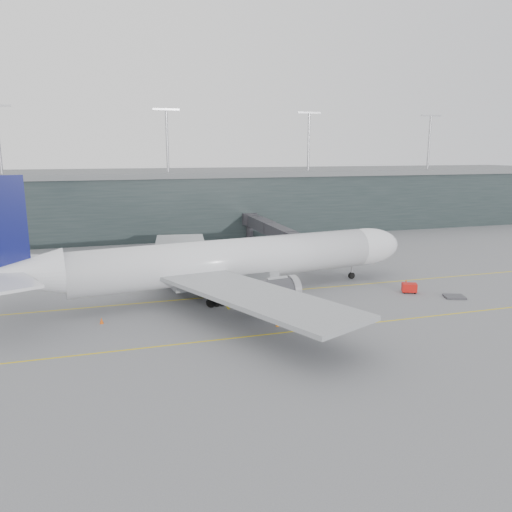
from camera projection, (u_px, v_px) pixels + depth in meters
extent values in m
plane|color=slate|center=(179.00, 292.00, 72.32)|extent=(320.00, 320.00, 0.00)
cube|color=gold|center=(183.00, 299.00, 68.58)|extent=(160.00, 0.25, 0.02)
cube|color=gold|center=(206.00, 341.00, 53.60)|extent=(160.00, 0.25, 0.02)
cube|color=gold|center=(190.00, 261.00, 92.46)|extent=(0.25, 60.00, 0.02)
cube|color=#1E292A|center=(144.00, 204.00, 125.15)|extent=(240.00, 35.00, 14.00)
cube|color=slate|center=(143.00, 173.00, 123.58)|extent=(240.00, 36.00, 1.20)
cylinder|color=#9E9EA3|center=(167.00, 142.00, 114.11)|extent=(0.60, 0.60, 14.00)
cylinder|color=#9E9EA3|center=(309.00, 143.00, 124.08)|extent=(0.60, 0.60, 14.00)
cylinder|color=#9E9EA3|center=(429.00, 143.00, 134.05)|extent=(0.60, 0.60, 14.00)
cylinder|color=silver|center=(230.00, 260.00, 70.04)|extent=(44.07, 11.89, 5.89)
ellipsoid|color=silver|center=(365.00, 247.00, 79.62)|extent=(13.06, 7.54, 5.89)
cone|color=silver|center=(17.00, 275.00, 58.75)|extent=(11.13, 7.05, 5.65)
cube|color=gray|center=(224.00, 276.00, 70.12)|extent=(15.70, 6.81, 1.90)
cube|color=black|center=(383.00, 239.00, 80.91)|extent=(2.46, 3.11, 0.76)
cube|color=gray|center=(255.00, 296.00, 56.00)|extent=(19.00, 28.63, 0.52)
cylinder|color=#3D3D42|center=(271.00, 292.00, 63.35)|extent=(7.04, 4.21, 3.32)
cube|color=gray|center=(181.00, 250.00, 82.12)|extent=(12.30, 28.46, 0.52)
cylinder|color=#3D3D42|center=(220.00, 263.00, 79.35)|extent=(7.04, 4.21, 3.32)
cube|color=silver|center=(7.00, 282.00, 53.63)|extent=(8.14, 9.90, 0.33)
cube|color=silver|center=(8.00, 263.00, 62.90)|extent=(6.23, 9.12, 0.33)
cylinder|color=black|center=(352.00, 276.00, 79.58)|extent=(1.09, 0.52, 1.04)
cylinder|color=#9E9EA3|center=(352.00, 271.00, 79.43)|extent=(0.28, 0.28, 2.47)
cylinder|color=black|center=(216.00, 302.00, 65.34)|extent=(1.29, 0.64, 1.23)
cylinder|color=black|center=(195.00, 285.00, 73.43)|extent=(1.29, 0.64, 1.23)
cube|color=#2C2C31|center=(321.00, 252.00, 77.91)|extent=(2.92, 3.28, 2.54)
cube|color=#2C2C31|center=(303.00, 244.00, 84.97)|extent=(2.32, 11.82, 2.27)
cube|color=#2C2C31|center=(280.00, 233.00, 96.03)|extent=(2.54, 11.82, 2.36)
cube|color=#2C2C31|center=(261.00, 224.00, 107.10)|extent=(2.77, 11.82, 2.45)
cylinder|color=#9E9EA3|center=(301.00, 259.00, 86.15)|extent=(0.45, 0.45, 3.45)
cube|color=#3D3D42|center=(301.00, 267.00, 86.44)|extent=(1.82, 1.37, 0.64)
cylinder|color=#2C2C31|center=(249.00, 219.00, 115.64)|extent=(3.63, 3.63, 2.72)
cylinder|color=#2C2C31|center=(249.00, 231.00, 116.24)|extent=(1.63, 1.63, 3.27)
cube|color=red|center=(409.00, 287.00, 71.67)|extent=(2.41, 2.05, 1.21)
cylinder|color=black|center=(404.00, 292.00, 71.44)|extent=(0.40, 0.28, 0.37)
cylinder|color=black|center=(415.00, 293.00, 71.24)|extent=(0.40, 0.28, 0.37)
cylinder|color=black|center=(403.00, 290.00, 72.35)|extent=(0.40, 0.28, 0.37)
cylinder|color=black|center=(414.00, 291.00, 72.15)|extent=(0.40, 0.28, 0.37)
cube|color=#37373C|center=(454.00, 297.00, 69.38)|extent=(3.23, 2.90, 0.27)
cube|color=#3D3D42|center=(130.00, 276.00, 80.87)|extent=(2.21, 1.93, 0.19)
cube|color=silver|center=(129.00, 271.00, 80.69)|extent=(1.82, 1.75, 1.42)
cube|color=#27569B|center=(129.00, 266.00, 80.54)|extent=(1.87, 1.80, 0.08)
cube|color=#3D3D42|center=(161.00, 274.00, 82.09)|extent=(2.01, 1.66, 0.19)
cube|color=#B3B7C0|center=(161.00, 269.00, 81.91)|extent=(1.63, 1.54, 1.42)
cube|color=#27569B|center=(161.00, 265.00, 81.76)|extent=(1.68, 1.59, 0.08)
cube|color=#3D3D42|center=(170.00, 275.00, 81.68)|extent=(2.07, 1.67, 0.20)
cube|color=#AEB2BA|center=(169.00, 269.00, 81.49)|extent=(1.66, 1.56, 1.52)
cube|color=#27569B|center=(169.00, 265.00, 81.33)|extent=(1.71, 1.61, 0.08)
cone|color=red|center=(406.00, 281.00, 76.77)|extent=(0.41, 0.41, 0.65)
cone|color=orange|center=(277.00, 323.00, 58.09)|extent=(0.42, 0.42, 0.67)
cone|color=#DE500C|center=(216.00, 271.00, 83.53)|extent=(0.48, 0.48, 0.76)
cone|color=#D44C0B|center=(102.00, 321.00, 58.97)|extent=(0.47, 0.47, 0.75)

